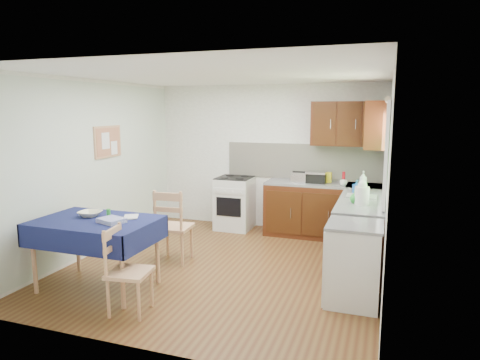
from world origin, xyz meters
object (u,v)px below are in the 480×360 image
(dining_table, at_px, (96,228))
(toaster, at_px, (299,177))
(chair_far, at_px, (172,224))
(kettle, at_px, (362,194))
(sandwich_press, at_px, (316,177))
(dish_rack, at_px, (362,195))
(chair_near, at_px, (125,268))

(dining_table, distance_m, toaster, 3.36)
(dining_table, relative_size, chair_far, 1.33)
(chair_far, bearing_deg, kettle, -174.64)
(dining_table, distance_m, sandwich_press, 3.58)
(dish_rack, bearing_deg, sandwich_press, 127.00)
(dish_rack, relative_size, kettle, 1.32)
(kettle, bearing_deg, chair_near, -139.16)
(toaster, distance_m, sandwich_press, 0.28)
(chair_far, bearing_deg, sandwich_press, -136.27)
(chair_near, height_order, sandwich_press, sandwich_press)
(chair_near, xyz_separation_m, kettle, (2.20, 1.90, 0.55))
(dining_table, distance_m, chair_far, 1.14)
(dining_table, xyz_separation_m, chair_near, (0.66, -0.41, -0.24))
(dining_table, bearing_deg, sandwich_press, 39.59)
(dining_table, bearing_deg, dish_rack, 19.47)
(toaster, distance_m, kettle, 1.71)
(chair_near, bearing_deg, dish_rack, -50.65)
(dining_table, relative_size, sandwich_press, 4.36)
(toaster, bearing_deg, kettle, -43.86)
(toaster, xyz_separation_m, sandwich_press, (0.27, 0.08, 0.00))
(dining_table, xyz_separation_m, dish_rack, (2.83, 1.95, 0.20))
(kettle, bearing_deg, dining_table, -152.43)
(dining_table, height_order, sandwich_press, sandwich_press)
(kettle, bearing_deg, chair_far, -169.46)
(toaster, height_order, kettle, kettle)
(dining_table, xyz_separation_m, toaster, (1.79, 2.83, 0.26))
(sandwich_press, bearing_deg, chair_far, -140.42)
(dining_table, bearing_deg, toaster, 42.54)
(chair_far, height_order, dish_rack, dish_rack)
(chair_far, height_order, kettle, kettle)
(toaster, height_order, dish_rack, same)
(chair_far, xyz_separation_m, toaster, (1.36, 1.79, 0.44))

